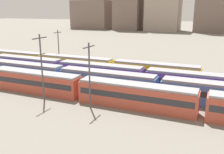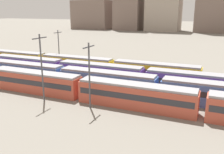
{
  "view_description": "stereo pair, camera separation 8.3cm",
  "coord_description": "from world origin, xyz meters",
  "px_view_note": "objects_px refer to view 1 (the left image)",
  "views": [
    {
      "loc": [
        46.67,
        -33.33,
        14.24
      ],
      "look_at": [
        29.03,
        7.8,
        2.04
      ],
      "focal_mm": 39.5,
      "sensor_mm": 36.0,
      "label": 1
    },
    {
      "loc": [
        46.75,
        -33.3,
        14.24
      ],
      "look_at": [
        29.03,
        7.8,
        2.04
      ],
      "focal_mm": 39.5,
      "sensor_mm": 36.0,
      "label": 2
    }
  ],
  "objects_px": {
    "train_track_0": "(136,95)",
    "catenary_pole_2": "(89,73)",
    "train_track_1": "(62,76)",
    "catenary_pole_0": "(42,65)",
    "train_track_3": "(77,64)",
    "catenary_pole_1": "(59,47)",
    "train_track_2": "(100,73)"
  },
  "relations": [
    {
      "from": "catenary_pole_2",
      "to": "train_track_0",
      "type": "bearing_deg",
      "value": 23.6
    },
    {
      "from": "catenary_pole_0",
      "to": "catenary_pole_2",
      "type": "distance_m",
      "value": 8.17
    },
    {
      "from": "catenary_pole_2",
      "to": "train_track_3",
      "type": "bearing_deg",
      "value": 126.12
    },
    {
      "from": "catenary_pole_1",
      "to": "catenary_pole_2",
      "type": "relative_size",
      "value": 0.96
    },
    {
      "from": "catenary_pole_0",
      "to": "catenary_pole_2",
      "type": "bearing_deg",
      "value": 3.57
    },
    {
      "from": "train_track_2",
      "to": "train_track_3",
      "type": "relative_size",
      "value": 1.68
    },
    {
      "from": "train_track_1",
      "to": "catenary_pole_1",
      "type": "distance_m",
      "value": 17.44
    },
    {
      "from": "train_track_3",
      "to": "catenary_pole_0",
      "type": "distance_m",
      "value": 19.97
    },
    {
      "from": "train_track_0",
      "to": "train_track_3",
      "type": "bearing_deg",
      "value": 141.53
    },
    {
      "from": "train_track_0",
      "to": "catenary_pole_2",
      "type": "relative_size",
      "value": 9.54
    },
    {
      "from": "train_track_3",
      "to": "train_track_2",
      "type": "bearing_deg",
      "value": -30.94
    },
    {
      "from": "train_track_2",
      "to": "train_track_3",
      "type": "height_order",
      "value": "same"
    },
    {
      "from": "train_track_0",
      "to": "catenary_pole_1",
      "type": "xyz_separation_m",
      "value": [
        -26.82,
        18.88,
        3.32
      ]
    },
    {
      "from": "train_track_1",
      "to": "catenary_pole_2",
      "type": "relative_size",
      "value": 7.62
    },
    {
      "from": "train_track_2",
      "to": "train_track_1",
      "type": "bearing_deg",
      "value": -137.0
    },
    {
      "from": "train_track_3",
      "to": "catenary_pole_0",
      "type": "bearing_deg",
      "value": -74.47
    },
    {
      "from": "train_track_3",
      "to": "catenary_pole_1",
      "type": "bearing_deg",
      "value": 155.46
    },
    {
      "from": "train_track_2",
      "to": "catenary_pole_2",
      "type": "xyz_separation_m",
      "value": [
        4.71,
        -13.13,
        3.54
      ]
    },
    {
      "from": "train_track_0",
      "to": "train_track_3",
      "type": "height_order",
      "value": "same"
    },
    {
      "from": "catenary_pole_0",
      "to": "catenary_pole_2",
      "type": "xyz_separation_m",
      "value": [
        8.14,
        0.51,
        -0.48
      ]
    },
    {
      "from": "catenary_pole_1",
      "to": "train_track_1",
      "type": "bearing_deg",
      "value": -53.07
    },
    {
      "from": "train_track_2",
      "to": "catenary_pole_1",
      "type": "relative_size",
      "value": 9.99
    },
    {
      "from": "train_track_1",
      "to": "catenary_pole_0",
      "type": "relative_size",
      "value": 6.95
    },
    {
      "from": "train_track_3",
      "to": "catenary_pole_1",
      "type": "xyz_separation_m",
      "value": [
        -7.19,
        3.28,
        3.32
      ]
    },
    {
      "from": "train_track_0",
      "to": "train_track_1",
      "type": "distance_m",
      "value": 17.34
    },
    {
      "from": "train_track_2",
      "to": "catenary_pole_2",
      "type": "height_order",
      "value": "catenary_pole_2"
    },
    {
      "from": "train_track_2",
      "to": "catenary_pole_1",
      "type": "distance_m",
      "value": 18.29
    },
    {
      "from": "train_track_2",
      "to": "catenary_pole_2",
      "type": "bearing_deg",
      "value": -70.29
    },
    {
      "from": "catenary_pole_2",
      "to": "catenary_pole_1",
      "type": "bearing_deg",
      "value": 133.58
    },
    {
      "from": "catenary_pole_1",
      "to": "train_track_3",
      "type": "bearing_deg",
      "value": -24.54
    },
    {
      "from": "train_track_0",
      "to": "train_track_2",
      "type": "height_order",
      "value": "same"
    },
    {
      "from": "train_track_3",
      "to": "train_track_0",
      "type": "bearing_deg",
      "value": -38.47
    }
  ]
}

